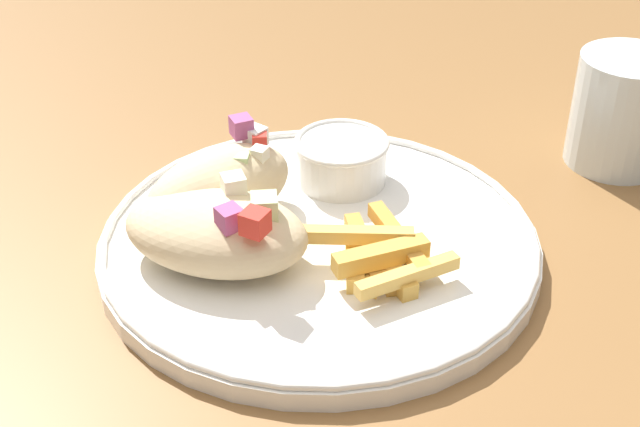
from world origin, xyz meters
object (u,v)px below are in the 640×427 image
plate (320,242)px  fries_pile (379,255)px  water_glass (622,116)px  pita_sandwich_near (217,230)px  sauce_ramekin (341,158)px  pita_sandwich_far (220,185)px

plate → fries_pile: bearing=-46.7°
fries_pile → water_glass: bearing=35.5°
pita_sandwich_near → sauce_ramekin: (0.09, 0.10, -0.00)m
sauce_ramekin → pita_sandwich_far: bearing=-152.4°
pita_sandwich_near → fries_pile: pita_sandwich_near is taller
pita_sandwich_far → plate: bearing=-58.4°
pita_sandwich_far → sauce_ramekin: 0.10m
pita_sandwich_near → fries_pile: 0.11m
pita_sandwich_far → water_glass: bearing=-21.2°
plate → pita_sandwich_near: 0.08m
plate → water_glass: bearing=24.4°
plate → water_glass: (0.26, 0.12, 0.03)m
plate → fries_pile: size_ratio=2.94×
fries_pile → pita_sandwich_far: bearing=147.6°
sauce_ramekin → water_glass: (0.23, 0.04, 0.01)m
pita_sandwich_far → water_glass: (0.33, 0.09, -0.00)m
pita_sandwich_far → water_glass: 0.34m
pita_sandwich_near → plate: bearing=39.5°
plate → water_glass: size_ratio=3.35×
water_glass → pita_sandwich_far: bearing=-165.0°
plate → pita_sandwich_far: 0.08m
pita_sandwich_far → fries_pile: size_ratio=1.22×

